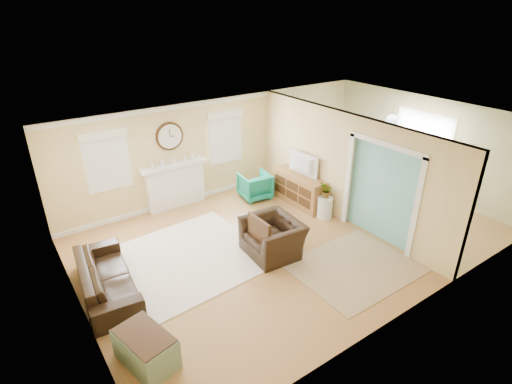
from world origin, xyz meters
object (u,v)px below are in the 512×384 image
Objects in this scene: green_chair at (255,186)px; dining_table at (373,192)px; eames_chair at (273,237)px; credenza at (300,189)px; sofa at (106,277)px.

green_chair reaches higher than dining_table.
green_chair is (1.21, 2.39, -0.03)m from eames_chair.
credenza is 0.88× the size of dining_table.
credenza is (5.21, 0.76, 0.08)m from sofa.
eames_chair is at bearing 70.66° from green_chair.
eames_chair is 1.52× the size of green_chair.
eames_chair is 3.54m from dining_table.
eames_chair is at bearing -96.45° from sofa.
sofa is 4.73m from green_chair.
credenza reaches higher than green_chair.
green_chair is (4.42, 1.68, 0.03)m from sofa.
credenza is 1.90m from dining_table.
eames_chair reaches higher than sofa.
green_chair reaches higher than sofa.
credenza reaches higher than eames_chair.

